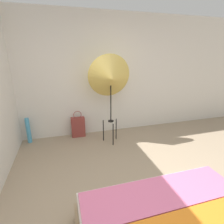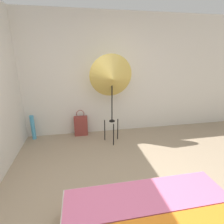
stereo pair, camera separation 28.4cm
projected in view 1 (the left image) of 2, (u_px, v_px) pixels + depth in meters
name	position (u px, v px, depth m)	size (l,w,h in m)	color
wall_back	(92.00, 76.00, 3.77)	(8.00, 0.05, 2.60)	silver
photo_umbrella	(111.00, 78.00, 3.29)	(0.84, 0.39, 1.77)	black
tote_bag	(78.00, 127.00, 3.87)	(0.29, 0.13, 0.59)	brown
paper_roll	(28.00, 131.00, 3.58)	(0.08, 0.08, 0.53)	#4CA3D1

